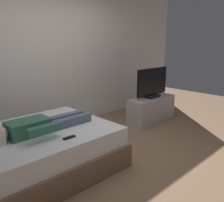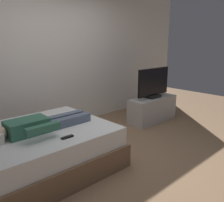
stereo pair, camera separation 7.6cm
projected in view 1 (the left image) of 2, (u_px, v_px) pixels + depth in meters
name	position (u px, v px, depth m)	size (l,w,h in m)	color
ground_plane	(120.00, 158.00, 3.39)	(10.00, 10.00, 0.00)	#8C6B4C
back_wall	(68.00, 52.00, 4.57)	(6.40, 0.10, 2.80)	silver
bed	(36.00, 152.00, 3.00)	(1.93, 1.48, 0.54)	brown
person	(39.00, 126.00, 2.89)	(1.26, 0.46, 0.18)	#387056
remote	(69.00, 137.00, 2.72)	(0.15, 0.04, 0.02)	black
tv_stand	(151.00, 109.00, 4.93)	(1.10, 0.40, 0.50)	#B7B2AD
tv	(152.00, 83.00, 4.80)	(0.88, 0.20, 0.59)	black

